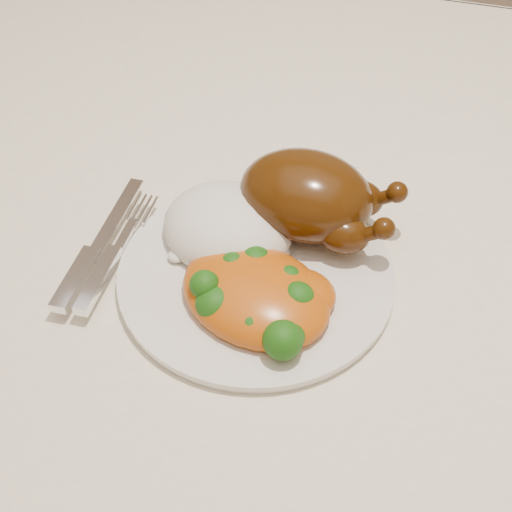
# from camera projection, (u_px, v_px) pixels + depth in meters

# --- Properties ---
(dining_table) EXTENTS (1.60, 0.90, 0.76)m
(dining_table) POSITION_uv_depth(u_px,v_px,m) (259.00, 278.00, 0.79)
(dining_table) COLOR brown
(dining_table) RESTS_ON floor
(tablecloth) EXTENTS (1.73, 1.03, 0.18)m
(tablecloth) POSITION_uv_depth(u_px,v_px,m) (260.00, 231.00, 0.74)
(tablecloth) COLOR silver
(tablecloth) RESTS_ON dining_table
(dinner_plate) EXTENTS (0.29, 0.29, 0.01)m
(dinner_plate) POSITION_uv_depth(u_px,v_px,m) (256.00, 275.00, 0.65)
(dinner_plate) COLOR white
(dinner_plate) RESTS_ON tablecloth
(roast_chicken) EXTENTS (0.16, 0.10, 0.08)m
(roast_chicken) POSITION_uv_depth(u_px,v_px,m) (310.00, 197.00, 0.66)
(roast_chicken) COLOR #452207
(roast_chicken) RESTS_ON dinner_plate
(rice_mound) EXTENTS (0.14, 0.13, 0.07)m
(rice_mound) POSITION_uv_depth(u_px,v_px,m) (228.00, 228.00, 0.66)
(rice_mound) COLOR white
(rice_mound) RESTS_ON dinner_plate
(mac_and_cheese) EXTENTS (0.17, 0.15, 0.05)m
(mac_and_cheese) POSITION_uv_depth(u_px,v_px,m) (260.00, 294.00, 0.61)
(mac_and_cheese) COLOR #CC5E0D
(mac_and_cheese) RESTS_ON dinner_plate
(cutlery) EXTENTS (0.04, 0.18, 0.01)m
(cutlery) POSITION_uv_depth(u_px,v_px,m) (99.00, 259.00, 0.65)
(cutlery) COLOR silver
(cutlery) RESTS_ON dinner_plate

